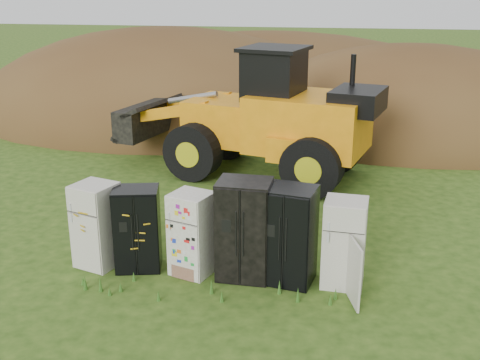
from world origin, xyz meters
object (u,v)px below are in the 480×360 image
object	(u,v)px
fridge_sticker	(192,234)
fridge_open_door	(344,243)
fridge_leftmost	(97,225)
wheel_loader	(243,111)
fridge_black_right	(289,235)
fridge_dark_mid	(244,229)
fridge_black_side	(137,229)

from	to	relation	value
fridge_sticker	fridge_open_door	size ratio (longest dim) A/B	0.98
fridge_leftmost	wheel_loader	distance (m)	6.81
fridge_black_right	wheel_loader	distance (m)	6.84
fridge_open_door	wheel_loader	xyz separation A→B (m)	(-2.88, 6.50, 1.01)
fridge_dark_mid	wheel_loader	distance (m)	6.61
fridge_dark_mid	wheel_loader	bearing A→B (deg)	101.39
fridge_leftmost	fridge_black_side	xyz separation A→B (m)	(0.83, -0.00, -0.02)
fridge_sticker	fridge_black_right	xyz separation A→B (m)	(1.86, -0.03, 0.11)
fridge_sticker	fridge_leftmost	bearing A→B (deg)	-161.66
fridge_sticker	fridge_dark_mid	size ratio (longest dim) A/B	0.85
fridge_open_door	wheel_loader	distance (m)	7.18
fridge_sticker	fridge_dark_mid	distance (m)	1.02
fridge_black_side	wheel_loader	size ratio (longest dim) A/B	0.22
fridge_dark_mid	wheel_loader	world-z (taller)	wheel_loader
fridge_black_side	wheel_loader	bearing A→B (deg)	67.87
fridge_leftmost	fridge_black_side	bearing A→B (deg)	18.38
fridge_dark_mid	fridge_black_right	world-z (taller)	fridge_dark_mid
wheel_loader	fridge_dark_mid	bearing A→B (deg)	-66.00
fridge_black_side	fridge_open_door	size ratio (longest dim) A/B	0.99
fridge_open_door	fridge_leftmost	bearing A→B (deg)	-175.56
fridge_dark_mid	wheel_loader	xyz separation A→B (m)	(-1.01, 6.47, 0.88)
fridge_black_right	fridge_dark_mid	bearing A→B (deg)	-172.03
fridge_black_side	fridge_dark_mid	size ratio (longest dim) A/B	0.86
fridge_leftmost	fridge_dark_mid	distance (m)	2.95
fridge_black_side	wheel_loader	xyz separation A→B (m)	(1.11, 6.45, 1.02)
fridge_black_side	fridge_sticker	world-z (taller)	fridge_black_side
fridge_black_right	fridge_open_door	size ratio (longest dim) A/B	1.11
fridge_black_side	fridge_open_door	xyz separation A→B (m)	(3.99, -0.05, 0.01)
fridge_dark_mid	fridge_black_right	distance (m)	0.85
fridge_black_right	fridge_open_door	distance (m)	1.03
fridge_leftmost	fridge_black_side	distance (m)	0.83
fridge_dark_mid	fridge_black_right	xyz separation A→B (m)	(0.85, -0.05, -0.03)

